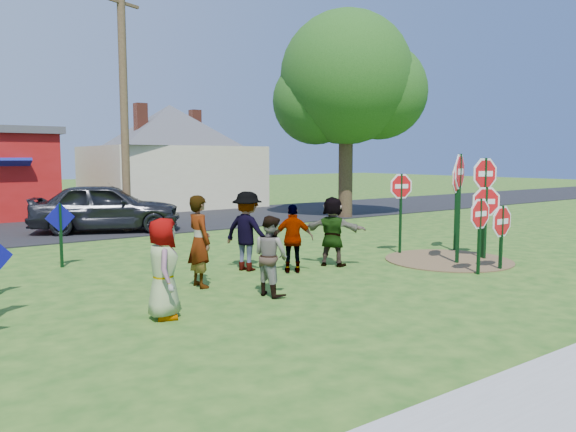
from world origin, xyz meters
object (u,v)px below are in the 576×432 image
object	(u,v)px
suv	(106,207)
stop_sign_b	(401,193)
stop_sign_d	(457,185)
stop_sign_c	(485,185)
leafy_tree	(349,85)
person_a	(163,268)
stop_sign_a	(480,220)
person_b	(199,241)
utility_pole	(124,97)

from	to	relation	value
suv	stop_sign_b	bearing A→B (deg)	-127.64
stop_sign_d	stop_sign_c	bearing A→B (deg)	-132.28
stop_sign_c	leafy_tree	xyz separation A→B (m)	(4.00, 9.62, 3.78)
stop_sign_d	person_a	size ratio (longest dim) A/B	1.57
stop_sign_b	suv	xyz separation A→B (m)	(-5.05, 9.12, -0.77)
stop_sign_a	person_a	world-z (taller)	stop_sign_a
suv	leafy_tree	xyz separation A→B (m)	(10.23, -1.28, 4.82)
stop_sign_d	suv	bearing A→B (deg)	102.91
suv	person_a	bearing A→B (deg)	-170.43
person_b	utility_pole	world-z (taller)	utility_pole
stop_sign_b	utility_pole	size ratio (longest dim) A/B	0.26
stop_sign_b	person_b	xyz separation A→B (m)	(-6.26, -0.31, -0.73)
stop_sign_d	suv	world-z (taller)	stop_sign_d
person_a	utility_pole	xyz separation A→B (m)	(3.38, 10.82, 3.90)
stop_sign_d	person_b	xyz separation A→B (m)	(-7.89, 0.27, -0.92)
stop_sign_a	suv	bearing A→B (deg)	109.22
stop_sign_c	person_a	distance (m)	9.03
person_a	person_b	distance (m)	2.25
suv	utility_pole	size ratio (longest dim) A/B	0.56
stop_sign_b	stop_sign_d	xyz separation A→B (m)	(1.63, -0.58, 0.19)
person_b	suv	world-z (taller)	person_b
stop_sign_a	person_b	world-z (taller)	person_b
person_b	stop_sign_c	bearing A→B (deg)	-99.18
person_a	leafy_tree	bearing A→B (deg)	-32.15
person_b	utility_pole	size ratio (longest dim) A/B	0.21
stop_sign_b	stop_sign_d	bearing A→B (deg)	-4.49
leafy_tree	stop_sign_a	bearing A→B (deg)	-118.27
utility_pole	leafy_tree	distance (m)	9.68
stop_sign_b	leafy_tree	xyz separation A→B (m)	(5.18, 7.83, 4.05)
stop_sign_a	person_b	xyz separation A→B (m)	(-5.65, 2.61, -0.31)
stop_sign_d	suv	size ratio (longest dim) A/B	0.52
stop_sign_a	leafy_tree	distance (m)	13.00
person_b	utility_pole	distance (m)	10.08
utility_pole	stop_sign_a	bearing A→B (deg)	-72.12
person_a	person_b	world-z (taller)	person_b
person_a	leafy_tree	size ratio (longest dim) A/B	0.19
person_a	person_b	bearing A→B (deg)	-21.63
person_b	suv	bearing A→B (deg)	-5.29
stop_sign_b	person_a	bearing A→B (deg)	-150.74
person_b	utility_pole	xyz separation A→B (m)	(1.86, 9.15, 3.79)
utility_pole	stop_sign_b	bearing A→B (deg)	-63.56
person_b	stop_sign_d	bearing A→B (deg)	-89.94
stop_sign_b	suv	bearing A→B (deg)	134.00
suv	stop_sign_a	bearing A→B (deg)	-136.35
person_a	person_b	size ratio (longest dim) A/B	0.88
person_a	utility_pole	world-z (taller)	utility_pole
person_b	person_a	bearing A→B (deg)	139.68
utility_pole	stop_sign_d	bearing A→B (deg)	-57.38
stop_sign_d	person_b	bearing A→B (deg)	156.38
person_b	leafy_tree	world-z (taller)	leafy_tree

